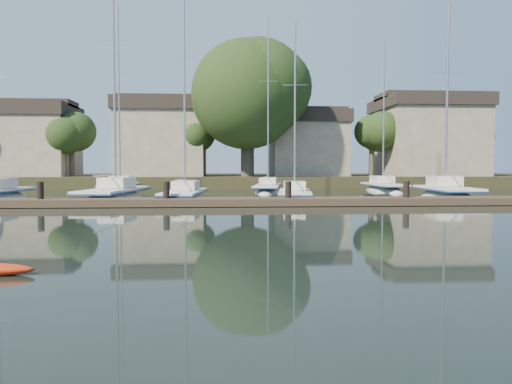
{
  "coord_description": "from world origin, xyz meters",
  "views": [
    {
      "loc": [
        -0.22,
        -10.55,
        1.96
      ],
      "look_at": [
        0.73,
        3.93,
        1.2
      ],
      "focal_mm": 35.0,
      "sensor_mm": 36.0,
      "label": 1
    }
  ],
  "objects": [
    {
      "name": "ground",
      "position": [
        0.0,
        0.0,
        0.0
      ],
      "size": [
        160.0,
        160.0,
        0.0
      ],
      "primitive_type": "plane",
      "color": "black",
      "rests_on": "ground"
    },
    {
      "name": "dock",
      "position": [
        0.0,
        14.0,
        0.2
      ],
      "size": [
        34.0,
        2.0,
        1.8
      ],
      "color": "#433226",
      "rests_on": "ground"
    },
    {
      "name": "sailboat_1",
      "position": [
        -6.45,
        18.46,
        -0.2
      ],
      "size": [
        3.32,
        9.39,
        15.03
      ],
      "rotation": [
        0.0,
        0.0,
        -0.12
      ],
      "color": "silver",
      "rests_on": "ground"
    },
    {
      "name": "sailboat_2",
      "position": [
        -2.4,
        17.77,
        -0.17
      ],
      "size": [
        2.6,
        8.47,
        13.81
      ],
      "rotation": [
        0.0,
        0.0,
        -0.08
      ],
      "color": "silver",
      "rests_on": "ground"
    },
    {
      "name": "sailboat_3",
      "position": [
        3.87,
        17.81,
        -0.17
      ],
      "size": [
        2.79,
        7.29,
        11.45
      ],
      "rotation": [
        0.0,
        0.0,
        -0.13
      ],
      "color": "silver",
      "rests_on": "ground"
    },
    {
      "name": "sailboat_4",
      "position": [
        13.34,
        18.89,
        -0.21
      ],
      "size": [
        3.02,
        7.98,
        13.26
      ],
      "rotation": [
        0.0,
        0.0,
        -0.09
      ],
      "color": "silver",
      "rests_on": "ground"
    },
    {
      "name": "sailboat_5",
      "position": [
        -7.88,
        26.94,
        -0.19
      ],
      "size": [
        2.48,
        9.17,
        15.05
      ],
      "rotation": [
        0.0,
        0.0,
        0.04
      ],
      "color": "silver",
      "rests_on": "ground"
    },
    {
      "name": "sailboat_6",
      "position": [
        3.15,
        26.96,
        -0.17
      ],
      "size": [
        3.21,
        9.16,
        14.27
      ],
      "rotation": [
        0.0,
        0.0,
        -0.15
      ],
      "color": "silver",
      "rests_on": "ground"
    },
    {
      "name": "sailboat_7",
      "position": [
        12.13,
        27.11,
        -0.19
      ],
      "size": [
        2.24,
        7.96,
        12.77
      ],
      "rotation": [
        0.0,
        0.0,
        -0.02
      ],
      "color": "silver",
      "rests_on": "ground"
    },
    {
      "name": "shore",
      "position": [
        1.61,
        40.29,
        3.23
      ],
      "size": [
        90.0,
        25.25,
        12.75
      ],
      "color": "#273219",
      "rests_on": "ground"
    }
  ]
}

